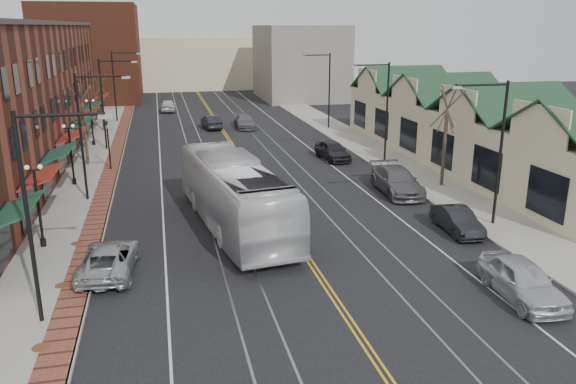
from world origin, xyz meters
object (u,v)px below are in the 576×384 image
transit_bus (235,194)px  parked_suv (109,259)px  parked_car_a (522,280)px  parked_car_d (333,150)px  parked_car_c (397,181)px  parked_car_b (457,220)px

transit_bus → parked_suv: (-6.47, -4.82, -1.24)m
parked_car_a → parked_car_d: bearing=94.0°
parked_car_a → parked_car_c: parked_car_c is taller
parked_car_c → parked_car_d: parked_car_c is taller
parked_car_b → parked_car_c: parked_car_c is taller
transit_bus → parked_car_d: bearing=-132.9°
transit_bus → parked_car_d: 18.04m
parked_suv → parked_car_b: size_ratio=1.23×
parked_car_c → transit_bus: bearing=-156.5°
parked_suv → parked_car_b: bearing=-170.9°
parked_suv → parked_car_b: (18.24, 1.27, -0.03)m
transit_bus → parked_car_c: bearing=-167.8°
parked_car_a → parked_car_c: 15.51m
transit_bus → parked_suv: bearing=28.8°
parked_car_b → parked_car_c: 7.78m
parked_suv → parked_car_c: 20.20m
parked_car_a → parked_car_d: (-0.08, 25.97, -0.02)m
transit_bus → parked_car_c: (11.60, 4.23, -1.10)m
parked_car_b → parked_car_d: (-1.44, 18.28, 0.12)m
parked_suv → parked_car_a: parked_car_a is taller
parked_suv → parked_car_d: size_ratio=1.08×
parked_suv → parked_car_c: size_ratio=0.87×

